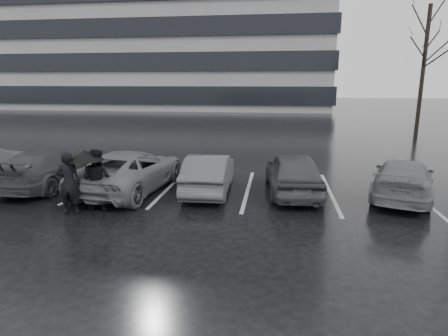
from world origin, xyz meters
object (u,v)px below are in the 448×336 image
car_east (403,179)px  tree_north (423,73)px  car_main (293,173)px  pedestrian_left (69,183)px  car_west_a (209,173)px  pedestrian_right (97,179)px  car_west_c (52,167)px  car_west_b (131,170)px

car_east → tree_north: (5.39, 14.69, 3.63)m
car_main → pedestrian_left: size_ratio=2.29×
car_west_a → tree_north: size_ratio=0.47×
pedestrian_right → tree_north: 22.77m
car_west_c → tree_north: (17.46, 14.92, 3.57)m
car_main → pedestrian_right: size_ratio=2.30×
car_west_b → tree_north: bearing=-127.9°
car_west_c → pedestrian_left: (2.25, -2.69, 0.23)m
car_main → car_east: size_ratio=0.97×
car_east → pedestrian_left: size_ratio=2.37×
car_main → tree_north: bearing=-126.2°
car_west_a → pedestrian_left: bearing=35.6°
car_east → pedestrian_left: (-9.82, -2.92, 0.28)m
pedestrian_left → pedestrian_right: size_ratio=1.00×
car_main → car_west_b: size_ratio=0.83×
car_main → pedestrian_left: bearing=19.9°
tree_north → car_west_b: bearing=-133.7°
car_west_b → pedestrian_left: (-0.80, -2.52, 0.21)m
car_east → tree_north: size_ratio=0.51×
car_west_a → pedestrian_left: pedestrian_left is taller
car_east → pedestrian_right: pedestrian_right is taller
car_west_a → car_west_b: 2.72m
car_west_b → pedestrian_left: 2.65m
car_east → pedestrian_right: (-9.24, -2.44, 0.28)m
car_west_c → tree_north: tree_north is taller
car_east → car_west_c: bearing=20.0°
car_west_b → car_main: bearing=-169.9°
pedestrian_left → car_main: bearing=-165.4°
tree_north → car_west_c: bearing=-139.5°
car_west_a → pedestrian_right: size_ratio=2.19×
car_main → car_east: bearing=174.7°
car_west_b → car_west_c: bearing=2.5°
car_west_a → pedestrian_left: 4.45m
pedestrian_right → car_west_b: bearing=-89.1°
car_west_c → car_east: bearing=-176.5°
tree_north → car_main: bearing=-121.2°
car_west_b → pedestrian_right: size_ratio=2.78×
car_west_a → car_west_c: (-5.76, -0.03, 0.03)m
pedestrian_left → pedestrian_right: (0.59, 0.48, -0.00)m
car_west_b → car_east: (9.02, 0.40, -0.07)m
tree_north → car_west_a: bearing=-128.2°
car_east → tree_north: bearing=-91.2°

